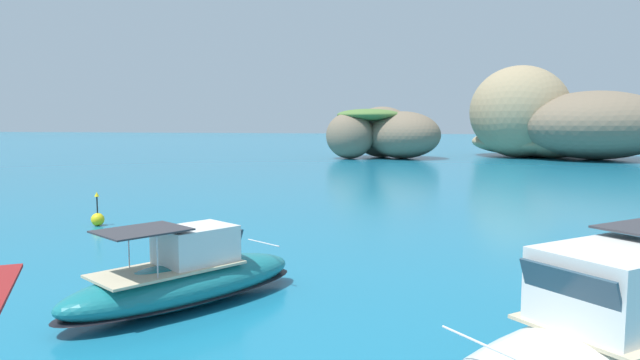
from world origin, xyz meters
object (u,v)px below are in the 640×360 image
(motorboat_white, at_px, (628,346))
(channel_buoy, at_px, (98,218))
(islet_large, at_px, (556,126))
(motorboat_teal, at_px, (186,279))
(islet_small, at_px, (385,133))

(motorboat_white, bearing_deg, channel_buoy, 145.72)
(islet_large, height_order, channel_buoy, islet_large)
(motorboat_teal, relative_size, motorboat_white, 0.81)
(islet_large, bearing_deg, channel_buoy, -117.83)
(islet_small, height_order, motorboat_white, islet_small)
(motorboat_teal, bearing_deg, islet_small, 90.94)
(islet_large, bearing_deg, motorboat_teal, -107.44)
(islet_large, height_order, islet_small, islet_large)
(channel_buoy, bearing_deg, motorboat_white, -34.28)
(motorboat_teal, bearing_deg, channel_buoy, 132.71)
(islet_large, xyz_separation_m, islet_small, (-20.51, -4.54, -0.76))
(motorboat_teal, xyz_separation_m, motorboat_white, (9.17, -2.85, 0.20))
(channel_buoy, bearing_deg, motorboat_teal, -47.29)
(motorboat_teal, relative_size, channel_buoy, 4.41)
(motorboat_teal, height_order, channel_buoy, motorboat_teal)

